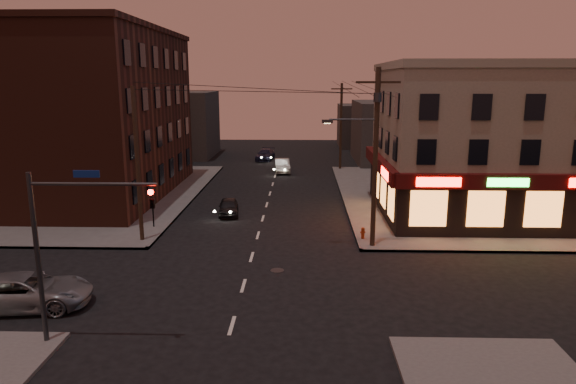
{
  "coord_description": "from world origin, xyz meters",
  "views": [
    {
      "loc": [
        2.74,
        -22.55,
        9.48
      ],
      "look_at": [
        1.93,
        6.08,
        3.2
      ],
      "focal_mm": 32.0,
      "sensor_mm": 36.0,
      "label": 1
    }
  ],
  "objects_px": {
    "sedan_far": "(265,155)",
    "sedan_near": "(229,207)",
    "sedan_mid": "(282,166)",
    "fire_hydrant": "(363,232)",
    "suv_cross": "(26,291)"
  },
  "relations": [
    {
      "from": "sedan_mid",
      "to": "sedan_far",
      "type": "xyz_separation_m",
      "value": [
        -2.37,
        8.28,
        -0.05
      ]
    },
    {
      "from": "sedan_near",
      "to": "fire_hydrant",
      "type": "height_order",
      "value": "sedan_near"
    },
    {
      "from": "suv_cross",
      "to": "sedan_mid",
      "type": "distance_m",
      "value": 34.3
    },
    {
      "from": "sedan_near",
      "to": "sedan_far",
      "type": "distance_m",
      "value": 25.71
    },
    {
      "from": "sedan_mid",
      "to": "sedan_far",
      "type": "bearing_deg",
      "value": 100.59
    },
    {
      "from": "sedan_mid",
      "to": "sedan_far",
      "type": "height_order",
      "value": "sedan_mid"
    },
    {
      "from": "suv_cross",
      "to": "sedan_mid",
      "type": "xyz_separation_m",
      "value": [
        9.53,
        32.95,
        -0.04
      ]
    },
    {
      "from": "sedan_far",
      "to": "sedan_near",
      "type": "bearing_deg",
      "value": -84.85
    },
    {
      "from": "suv_cross",
      "to": "sedan_far",
      "type": "bearing_deg",
      "value": -17.42
    },
    {
      "from": "sedan_mid",
      "to": "fire_hydrant",
      "type": "relative_size",
      "value": 6.2
    },
    {
      "from": "fire_hydrant",
      "to": "suv_cross",
      "type": "bearing_deg",
      "value": -147.57
    },
    {
      "from": "sedan_near",
      "to": "sedan_mid",
      "type": "relative_size",
      "value": 0.81
    },
    {
      "from": "suv_cross",
      "to": "sedan_near",
      "type": "height_order",
      "value": "suv_cross"
    },
    {
      "from": "suv_cross",
      "to": "sedan_far",
      "type": "relative_size",
      "value": 1.19
    },
    {
      "from": "sedan_near",
      "to": "fire_hydrant",
      "type": "xyz_separation_m",
      "value": [
        8.92,
        -5.82,
        -0.06
      ]
    }
  ]
}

